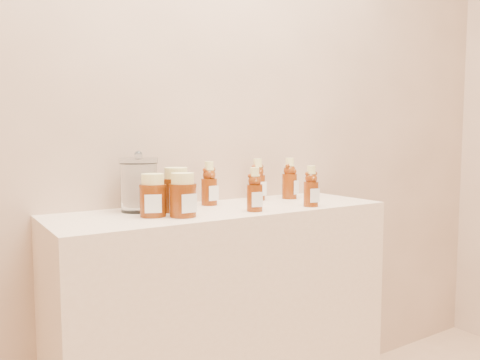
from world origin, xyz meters
TOP-DOWN VIEW (x-y plane):
  - wall_back at (0.00, 1.75)m, footprint 3.50×0.02m
  - display_table at (0.00, 1.55)m, footprint 1.20×0.40m
  - bear_bottle_back_left at (-0.01, 1.65)m, footprint 0.07×0.07m
  - bear_bottle_back_mid at (0.22, 1.67)m, footprint 0.07×0.07m
  - bear_bottle_back_right at (0.36, 1.63)m, footprint 0.09×0.09m
  - bear_bottle_front_left at (0.05, 1.44)m, footprint 0.07×0.07m
  - bear_bottle_front_right at (0.29, 1.42)m, footprint 0.07×0.07m
  - honey_jar_left at (-0.28, 1.52)m, footprint 0.11×0.11m
  - honey_jar_back at (-0.18, 1.57)m, footprint 0.12×0.12m
  - honey_jar_front at (-0.20, 1.47)m, footprint 0.09×0.09m
  - glass_canister at (-0.28, 1.65)m, footprint 0.17×0.17m

SIDE VIEW (x-z plane):
  - display_table at x=0.00m, z-range 0.00..0.90m
  - honey_jar_left at x=-0.28m, z-range 0.90..1.04m
  - honey_jar_front at x=-0.20m, z-range 0.90..1.04m
  - honey_jar_back at x=-0.18m, z-range 0.90..1.05m
  - bear_bottle_front_right at x=0.29m, z-range 0.90..1.07m
  - bear_bottle_front_left at x=0.05m, z-range 0.90..1.07m
  - bear_bottle_back_left at x=-0.01m, z-range 0.90..1.08m
  - bear_bottle_back_mid at x=0.22m, z-range 0.90..1.09m
  - bear_bottle_back_right at x=0.36m, z-range 0.90..1.09m
  - glass_canister at x=-0.28m, z-range 0.90..1.10m
  - wall_back at x=0.00m, z-range 0.00..2.70m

